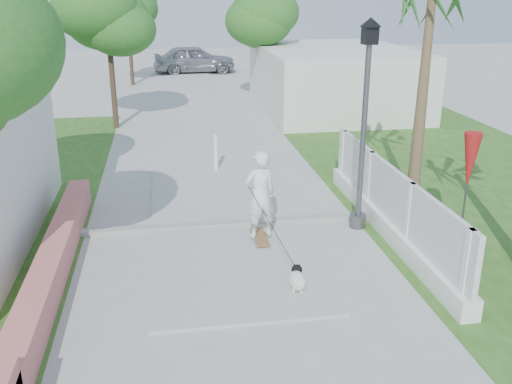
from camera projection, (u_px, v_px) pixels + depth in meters
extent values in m
cube|color=#B7B7B2|center=(191.00, 104.00, 25.61)|extent=(3.20, 36.00, 0.06)
cube|color=#999993|center=(224.00, 224.00, 12.61)|extent=(6.50, 0.25, 0.10)
cube|color=#2E571B|center=(472.00, 181.00, 15.53)|extent=(8.00, 20.00, 0.01)
cube|color=#D16D6B|center=(52.00, 266.00, 10.17)|extent=(0.45, 8.00, 0.60)
cube|color=white|center=(388.00, 226.00, 12.14)|extent=(0.35, 7.00, 0.40)
cube|color=white|center=(391.00, 193.00, 11.88)|extent=(0.10, 7.00, 1.10)
cube|color=white|center=(467.00, 273.00, 8.98)|extent=(0.14, 0.14, 1.50)
cube|color=white|center=(410.00, 220.00, 11.02)|extent=(0.14, 0.14, 1.50)
cube|color=white|center=(370.00, 183.00, 13.06)|extent=(0.14, 0.14, 1.50)
cube|color=white|center=(344.00, 159.00, 14.92)|extent=(0.14, 0.14, 1.50)
cube|color=silver|center=(334.00, 79.00, 24.23)|extent=(6.00, 8.00, 2.60)
cylinder|color=#59595E|center=(358.00, 220.00, 12.54)|extent=(0.36, 0.36, 0.30)
cylinder|color=#59595E|center=(363.00, 139.00, 11.92)|extent=(0.12, 0.12, 4.00)
cube|color=black|center=(370.00, 35.00, 11.20)|extent=(0.28, 0.28, 0.35)
cone|color=black|center=(371.00, 22.00, 11.12)|extent=(0.44, 0.44, 0.18)
cylinder|color=white|center=(216.00, 155.00, 16.20)|extent=(0.12, 0.12, 1.00)
sphere|color=white|center=(215.00, 137.00, 16.02)|extent=(0.14, 0.14, 0.14)
cylinder|color=#59595E|center=(466.00, 195.00, 11.61)|extent=(0.04, 0.04, 2.00)
cone|color=red|center=(470.00, 162.00, 11.37)|extent=(0.36, 0.36, 1.20)
cylinder|color=#4C3826|center=(112.00, 76.00, 20.80)|extent=(0.20, 0.20, 3.85)
ellipsoid|color=#27621C|center=(108.00, 29.00, 20.24)|extent=(3.40, 3.40, 2.55)
ellipsoid|color=#27621C|center=(113.00, 19.00, 19.97)|extent=(2.89, 2.89, 2.18)
ellipsoid|color=#27621C|center=(101.00, 8.00, 20.16)|extent=(2.55, 2.55, 1.90)
cylinder|color=#4C3826|center=(261.00, 64.00, 25.51)|extent=(0.20, 0.20, 3.50)
ellipsoid|color=#27621C|center=(261.00, 29.00, 25.00)|extent=(3.00, 3.00, 2.25)
ellipsoid|color=#27621C|center=(266.00, 21.00, 24.72)|extent=(2.55, 2.55, 1.92)
ellipsoid|color=#27621C|center=(256.00, 12.00, 24.92)|extent=(2.25, 2.25, 1.68)
cylinder|color=#4C3826|center=(130.00, 48.00, 30.12)|extent=(0.20, 0.20, 3.85)
ellipsoid|color=#27621C|center=(128.00, 16.00, 29.56)|extent=(3.20, 3.20, 2.40)
ellipsoid|color=#27621C|center=(131.00, 9.00, 29.28)|extent=(2.72, 2.72, 2.05)
ellipsoid|color=#27621C|center=(123.00, 2.00, 29.48)|extent=(2.40, 2.40, 1.79)
cone|color=brown|center=(421.00, 108.00, 12.96)|extent=(0.32, 0.32, 4.80)
cube|color=olive|center=(260.00, 237.00, 11.84)|extent=(0.49, 0.99, 0.02)
imported|color=white|center=(260.00, 195.00, 11.52)|extent=(0.76, 0.59, 1.84)
cylinder|color=gray|center=(259.00, 247.00, 11.53)|extent=(0.03, 0.07, 0.07)
cylinder|color=gray|center=(267.00, 246.00, 11.56)|extent=(0.03, 0.07, 0.07)
cylinder|color=gray|center=(253.00, 233.00, 12.17)|extent=(0.03, 0.07, 0.07)
cylinder|color=gray|center=(261.00, 233.00, 12.19)|extent=(0.03, 0.07, 0.07)
ellipsoid|color=white|center=(297.00, 281.00, 9.82)|extent=(0.37, 0.52, 0.30)
sphere|color=black|center=(297.00, 270.00, 10.00)|extent=(0.19, 0.19, 0.19)
sphere|color=white|center=(297.00, 269.00, 10.09)|extent=(0.09, 0.09, 0.09)
cone|color=black|center=(294.00, 265.00, 9.97)|extent=(0.06, 0.06, 0.07)
cone|color=black|center=(300.00, 265.00, 9.97)|extent=(0.06, 0.06, 0.07)
cylinder|color=white|center=(293.00, 286.00, 9.98)|extent=(0.04, 0.04, 0.14)
cylinder|color=white|center=(301.00, 286.00, 9.97)|extent=(0.04, 0.04, 0.14)
cylinder|color=white|center=(293.00, 292.00, 9.76)|extent=(0.04, 0.04, 0.14)
cylinder|color=white|center=(301.00, 292.00, 9.76)|extent=(0.04, 0.04, 0.14)
cylinder|color=white|center=(298.00, 283.00, 9.57)|extent=(0.05, 0.12, 0.12)
imported|color=#AAACB2|center=(194.00, 59.00, 34.72)|extent=(5.05, 2.31, 1.68)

